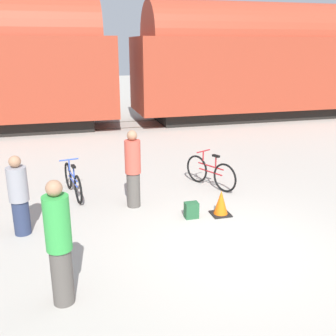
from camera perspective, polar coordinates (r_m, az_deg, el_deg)
The scene contains 11 objects.
ground_plane at distance 7.38m, azimuth 9.07°, elevation -10.91°, with size 80.00×80.00×0.00m, color #A8A399.
freight_train at distance 17.59m, azimuth -6.32°, elevation 15.08°, with size 54.93×3.20×5.30m.
rail_near at distance 17.22m, azimuth -5.63°, elevation 5.84°, with size 66.93×0.07×0.01m, color #4C4238.
rail_far at distance 18.61m, azimuth -6.39°, elevation 6.70°, with size 66.93×0.07×0.01m, color #4C4238.
bicycle_maroon at distance 10.00m, azimuth 6.16°, elevation -0.63°, with size 0.79×1.54×0.90m.
bicycle_blue at distance 9.64m, azimuth -13.64°, elevation -1.90°, with size 0.46×1.75×0.83m.
person_in_grey at distance 7.87m, azimuth -20.82°, elevation -3.85°, with size 0.37×0.37×1.56m.
person_in_red at distance 8.62m, azimuth -5.11°, elevation -0.17°, with size 0.35×0.35×1.74m.
person_in_green at distance 5.58m, azimuth -15.52°, elevation -10.55°, with size 0.35×0.35×1.83m.
backpack at distance 8.27m, azimuth 3.42°, elevation -6.13°, with size 0.28×0.20×0.34m.
traffic_cone at distance 8.44m, azimuth 7.69°, elevation -5.14°, with size 0.40×0.40×0.55m.
Camera 1 is at (-2.78, -5.87, 3.49)m, focal length 42.00 mm.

